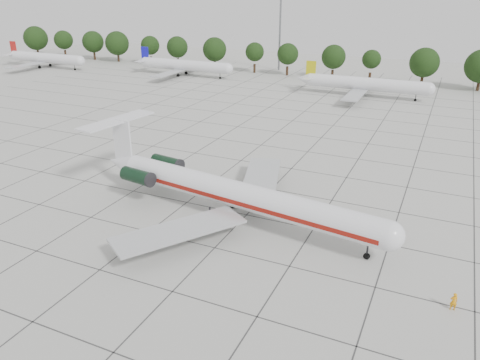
{
  "coord_description": "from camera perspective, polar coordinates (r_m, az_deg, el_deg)",
  "views": [
    {
      "loc": [
        19.4,
        -44.17,
        24.93
      ],
      "look_at": [
        -1.58,
        1.62,
        3.5
      ],
      "focal_mm": 35.0,
      "sensor_mm": 36.0,
      "label": 1
    }
  ],
  "objects": [
    {
      "name": "bg_airliner_a",
      "position": [
        162.34,
        -22.62,
        13.55
      ],
      "size": [
        28.24,
        27.2,
        7.4
      ],
      "color": "silver",
      "rests_on": "ground"
    },
    {
      "name": "floodlight_mast",
      "position": [
        145.25,
        4.93,
        18.76
      ],
      "size": [
        1.6,
        1.6,
        25.45
      ],
      "color": "slate",
      "rests_on": "ground"
    },
    {
      "name": "ground_crew",
      "position": [
        43.19,
        24.6,
        -13.32
      ],
      "size": [
        0.67,
        0.53,
        1.63
      ],
      "primitive_type": "imported",
      "rotation": [
        0.0,
        0.0,
        3.4
      ],
      "color": "orange",
      "rests_on": "ground"
    },
    {
      "name": "bg_airliner_b",
      "position": [
        137.89,
        -6.82,
        13.7
      ],
      "size": [
        28.24,
        27.2,
        7.4
      ],
      "color": "silver",
      "rests_on": "ground"
    },
    {
      "name": "tree_line",
      "position": [
        134.21,
        11.34,
        14.5
      ],
      "size": [
        249.86,
        8.44,
        10.22
      ],
      "color": "#332114",
      "rests_on": "ground"
    },
    {
      "name": "bg_airliner_c",
      "position": [
        114.74,
        15.03,
        11.21
      ],
      "size": [
        28.24,
        27.2,
        7.4
      ],
      "color": "silver",
      "rests_on": "ground"
    },
    {
      "name": "ground",
      "position": [
        54.31,
        0.81,
        -4.28
      ],
      "size": [
        260.0,
        260.0,
        0.0
      ],
      "primitive_type": "plane",
      "color": "#B9B8B1",
      "rests_on": "ground"
    },
    {
      "name": "main_airliner",
      "position": [
        52.65,
        -1.74,
        -1.35
      ],
      "size": [
        38.35,
        29.97,
        9.03
      ],
      "rotation": [
        0.0,
        0.0,
        -0.14
      ],
      "color": "silver",
      "rests_on": "ground"
    },
    {
      "name": "apron_joints",
      "position": [
        67.08,
        6.0,
        1.1
      ],
      "size": [
        170.0,
        170.0,
        0.02
      ],
      "primitive_type": "cube",
      "color": "#383838",
      "rests_on": "ground"
    }
  ]
}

